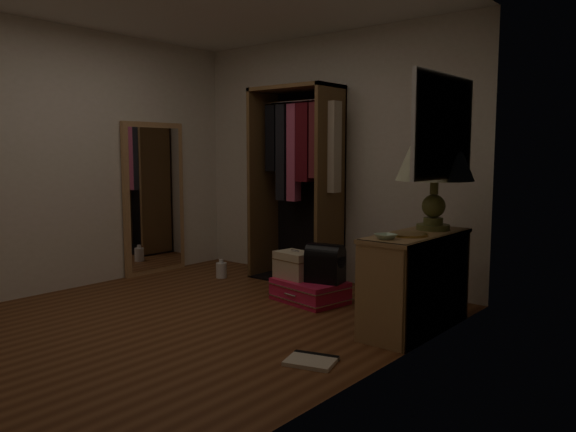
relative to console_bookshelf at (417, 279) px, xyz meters
The scene contains 13 objects.
ground 1.89m from the console_bookshelf, 145.84° to the right, with size 4.00×4.00×0.00m, color brown.
room_walls 2.09m from the console_bookshelf, 145.64° to the right, with size 3.52×4.02×2.60m.
console_bookshelf is the anchor object (origin of this frame).
open_wardrobe 2.06m from the console_bookshelf, 157.29° to the left, with size 1.03×0.50×2.05m.
floor_mirror 3.27m from the console_bookshelf, behind, with size 0.06×0.80×1.70m.
pink_suitcase 1.16m from the console_bookshelf, behind, with size 0.73×0.58×0.20m.
train_case 1.28m from the console_bookshelf, behind, with size 0.40×0.30×0.27m.
black_bag 0.97m from the console_bookshelf, behind, with size 0.36×0.27×0.35m.
table_lamp 0.95m from the console_bookshelf, 88.41° to the left, with size 0.73×0.73×0.77m.
brass_tray 0.41m from the console_bookshelf, 87.89° to the right, with size 0.30×0.30×0.02m.
ceramic_bowl 0.58m from the console_bookshelf, 95.75° to the right, with size 0.15×0.15×0.04m, color #B5D9BA.
white_jug 2.49m from the console_bookshelf, behind, with size 0.13×0.13×0.21m.
floor_book 1.18m from the console_bookshelf, 99.66° to the right, with size 0.37×0.33×0.03m.
Camera 1 is at (3.48, -2.90, 1.37)m, focal length 35.00 mm.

